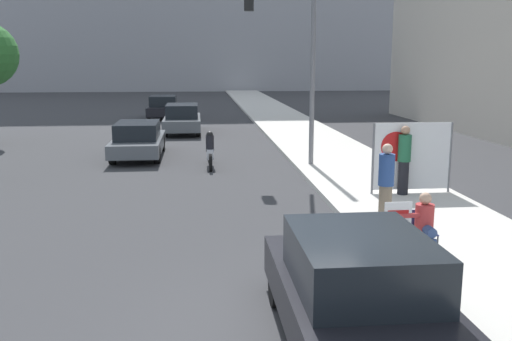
# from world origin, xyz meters

# --- Properties ---
(ground_plane) EXTENTS (160.00, 160.00, 0.00)m
(ground_plane) POSITION_xyz_m (0.00, 0.00, 0.00)
(ground_plane) COLOR #38383A
(sidewalk_curb) EXTENTS (3.70, 90.00, 0.14)m
(sidewalk_curb) POSITION_xyz_m (3.99, 15.00, 0.07)
(sidewalk_curb) COLOR beige
(sidewalk_curb) RESTS_ON ground_plane
(seated_protester) EXTENTS (0.98, 0.77, 1.17)m
(seated_protester) POSITION_xyz_m (2.92, 2.38, 0.76)
(seated_protester) COLOR #474C56
(seated_protester) RESTS_ON sidewalk_curb
(jogger_on_sidewalk) EXTENTS (0.34, 0.34, 1.77)m
(jogger_on_sidewalk) POSITION_xyz_m (2.88, 4.46, 1.05)
(jogger_on_sidewalk) COLOR #756651
(jogger_on_sidewalk) RESTS_ON sidewalk_curb
(pedestrian_behind) EXTENTS (0.34, 0.34, 1.84)m
(pedestrian_behind) POSITION_xyz_m (4.26, 7.13, 1.09)
(pedestrian_behind) COLOR black
(pedestrian_behind) RESTS_ON sidewalk_curb
(protest_banner) EXTENTS (2.19, 0.06, 1.90)m
(protest_banner) POSITION_xyz_m (4.51, 7.29, 1.15)
(protest_banner) COLOR slate
(protest_banner) RESTS_ON sidewalk_curb
(traffic_light_pole) EXTENTS (2.35, 2.12, 6.26)m
(traffic_light_pole) POSITION_xyz_m (1.97, 11.99, 4.28)
(traffic_light_pole) COLOR slate
(traffic_light_pole) RESTS_ON sidewalk_curb
(parked_car_curbside) EXTENTS (1.90, 4.12, 1.53)m
(parked_car_curbside) POSITION_xyz_m (0.85, -0.49, 0.76)
(parked_car_curbside) COLOR black
(parked_car_curbside) RESTS_ON ground_plane
(car_on_road_nearest) EXTENTS (1.80, 4.62, 1.36)m
(car_on_road_nearest) POSITION_xyz_m (-3.42, 14.66, 0.69)
(car_on_road_nearest) COLOR #565B60
(car_on_road_nearest) RESTS_ON ground_plane
(car_on_road_midblock) EXTENTS (1.81, 4.54, 1.48)m
(car_on_road_midblock) POSITION_xyz_m (-1.92, 21.84, 0.74)
(car_on_road_midblock) COLOR #565B60
(car_on_road_midblock) RESTS_ON ground_plane
(car_on_road_distant) EXTENTS (1.88, 4.57, 1.44)m
(car_on_road_distant) POSITION_xyz_m (-3.31, 29.60, 0.72)
(car_on_road_distant) COLOR black
(car_on_road_distant) RESTS_ON ground_plane
(motorcycle_on_road) EXTENTS (0.28, 2.22, 1.26)m
(motorcycle_on_road) POSITION_xyz_m (-0.74, 12.36, 0.54)
(motorcycle_on_road) COLOR silver
(motorcycle_on_road) RESTS_ON ground_plane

